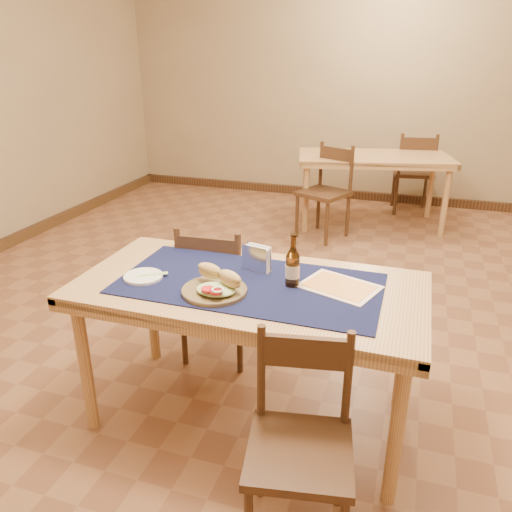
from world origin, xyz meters
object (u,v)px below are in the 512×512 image
(chair_main_far, at_px, (218,290))
(napkin_holder, at_px, (257,259))
(main_table, at_px, (249,300))
(chair_main_near, at_px, (300,441))
(sandwich_plate, at_px, (216,287))
(beer_bottle, at_px, (293,267))
(back_table, at_px, (374,163))

(chair_main_far, distance_m, napkin_holder, 0.59)
(main_table, distance_m, napkin_holder, 0.21)
(chair_main_near, relative_size, sandwich_plate, 2.81)
(chair_main_far, relative_size, sandwich_plate, 2.96)
(beer_bottle, bearing_deg, main_table, -169.02)
(back_table, relative_size, chair_main_near, 2.04)
(main_table, xyz_separation_m, napkin_holder, (-0.01, 0.14, 0.15))
(main_table, xyz_separation_m, back_table, (0.24, 3.30, 0.00))
(napkin_holder, bearing_deg, sandwich_plate, -108.17)
(chair_main_far, relative_size, napkin_holder, 5.57)
(main_table, xyz_separation_m, beer_bottle, (0.19, 0.04, 0.18))
(sandwich_plate, relative_size, beer_bottle, 1.19)
(main_table, distance_m, sandwich_plate, 0.21)
(chair_main_near, bearing_deg, napkin_holder, 119.53)
(back_table, xyz_separation_m, sandwich_plate, (-0.34, -3.44, 0.12))
(back_table, relative_size, chair_main_far, 1.93)
(sandwich_plate, distance_m, beer_bottle, 0.36)
(main_table, height_order, beer_bottle, beer_bottle)
(napkin_holder, bearing_deg, chair_main_far, 137.69)
(main_table, xyz_separation_m, sandwich_plate, (-0.11, -0.14, 0.12))
(chair_main_far, relative_size, chair_main_near, 1.06)
(chair_main_far, bearing_deg, chair_main_near, -53.89)
(back_table, height_order, napkin_holder, napkin_holder)
(beer_bottle, bearing_deg, napkin_holder, 152.64)
(chair_main_far, bearing_deg, back_table, 78.27)
(sandwich_plate, xyz_separation_m, beer_bottle, (0.30, 0.18, 0.06))
(napkin_holder, bearing_deg, main_table, -85.32)
(sandwich_plate, relative_size, napkin_holder, 1.88)
(sandwich_plate, bearing_deg, beer_bottle, 31.10)
(sandwich_plate, bearing_deg, back_table, 84.30)
(sandwich_plate, bearing_deg, main_table, 53.49)
(back_table, distance_m, chair_main_near, 3.87)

